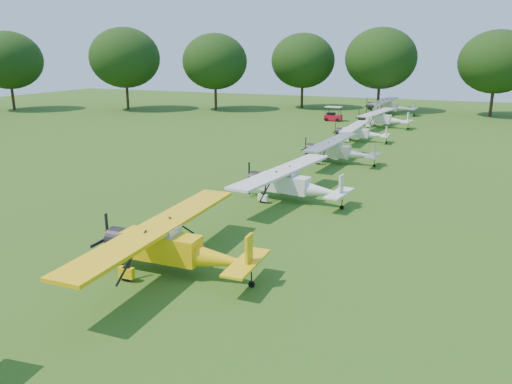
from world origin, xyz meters
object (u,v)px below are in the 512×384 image
aircraft_4 (338,149)px  golf_cart (333,116)px  aircraft_3 (292,182)px  aircraft_2 (172,244)px  aircraft_5 (360,132)px  aircraft_7 (389,105)px  aircraft_6 (382,118)px

aircraft_4 → golf_cart: size_ratio=4.37×
aircraft_3 → golf_cart: size_ratio=4.71×
aircraft_2 → aircraft_5: (0.61, 35.61, -0.29)m
aircraft_5 → aircraft_7: bearing=91.8°
aircraft_4 → aircraft_5: aircraft_4 is taller
aircraft_2 → aircraft_6: bearing=87.4°
aircraft_3 → golf_cart: (-7.24, 38.38, -0.62)m
aircraft_2 → aircraft_7: aircraft_7 is taller
aircraft_2 → aircraft_6: (1.08, 46.97, -0.11)m
aircraft_4 → aircraft_7: (-1.17, 36.36, 0.20)m
aircraft_3 → aircraft_6: (-0.05, 34.81, -0.04)m
aircraft_2 → aircraft_6: aircraft_2 is taller
aircraft_3 → aircraft_7: size_ratio=0.92×
aircraft_6 → aircraft_7: bearing=103.2°
aircraft_2 → aircraft_5: bearing=87.7°
aircraft_6 → aircraft_7: aircraft_7 is taller
aircraft_6 → aircraft_7: size_ratio=0.89×
aircraft_2 → golf_cart: (-6.11, 50.54, -0.69)m
aircraft_2 → aircraft_3: 12.21m
aircraft_2 → aircraft_4: aircraft_2 is taller
aircraft_2 → aircraft_5: aircraft_2 is taller
aircraft_5 → aircraft_6: (0.47, 11.36, 0.18)m
aircraft_2 → aircraft_6: 46.98m
aircraft_3 → aircraft_7: aircraft_7 is taller
aircraft_2 → golf_cart: aircraft_2 is taller
golf_cart → aircraft_4: bearing=-72.4°
aircraft_6 → golf_cart: aircraft_6 is taller
aircraft_4 → aircraft_3: bearing=-85.7°
aircraft_5 → aircraft_2: bearing=-90.8°
aircraft_7 → golf_cart: size_ratio=5.11×
aircraft_3 → aircraft_5: 23.46m
aircraft_5 → aircraft_4: bearing=-87.4°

